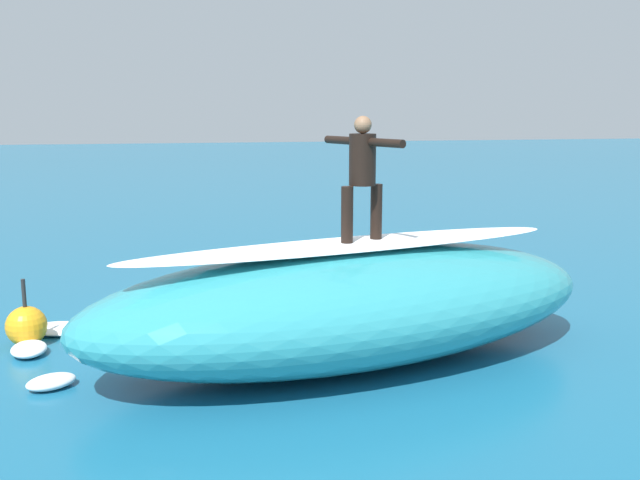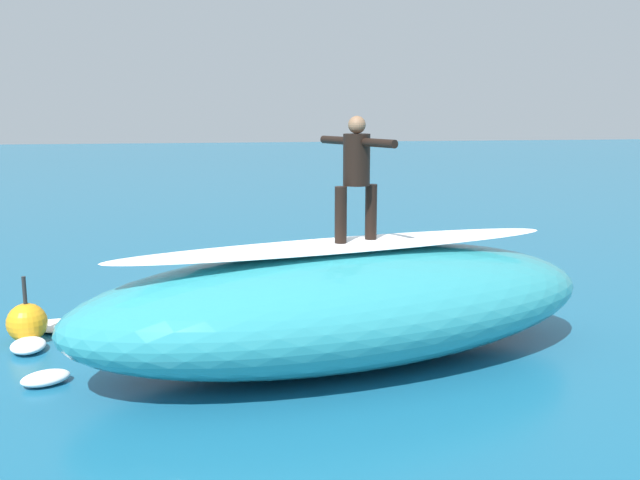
% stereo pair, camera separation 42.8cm
% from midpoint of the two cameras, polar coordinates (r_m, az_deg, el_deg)
% --- Properties ---
extents(ground_plane, '(120.00, 120.00, 0.00)m').
position_cam_midpoint_polar(ground_plane, '(11.72, -4.33, -6.45)').
color(ground_plane, '#196084').
extents(wave_crest, '(7.89, 4.51, 1.57)m').
position_cam_midpoint_polar(wave_crest, '(9.75, 1.12, -5.13)').
color(wave_crest, teal).
rests_on(wave_crest, ground_plane).
extents(wave_foam_lip, '(6.38, 2.40, 0.08)m').
position_cam_midpoint_polar(wave_foam_lip, '(9.56, 1.14, -0.38)').
color(wave_foam_lip, white).
rests_on(wave_foam_lip, wave_crest).
extents(surfboard_riding, '(2.22, 1.37, 0.08)m').
position_cam_midpoint_polar(surfboard_riding, '(9.63, 2.05, -0.30)').
color(surfboard_riding, '#EAE5C6').
rests_on(surfboard_riding, wave_crest).
extents(surfer_riding, '(0.72, 1.48, 1.65)m').
position_cam_midpoint_polar(surfer_riding, '(9.50, 2.09, 5.65)').
color(surfer_riding, black).
rests_on(surfer_riding, surfboard_riding).
extents(surfboard_paddling, '(2.00, 1.01, 0.07)m').
position_cam_midpoint_polar(surfboard_paddling, '(14.12, -3.14, -3.34)').
color(surfboard_paddling, '#E0563D').
rests_on(surfboard_paddling, ground_plane).
extents(surfer_paddling, '(1.73, 0.70, 0.31)m').
position_cam_midpoint_polar(surfer_paddling, '(14.03, -3.64, -2.71)').
color(surfer_paddling, black).
rests_on(surfer_paddling, surfboard_paddling).
extents(buoy_marker, '(0.58, 0.58, 0.99)m').
position_cam_midpoint_polar(buoy_marker, '(11.38, -23.27, -6.28)').
color(buoy_marker, orange).
rests_on(buoy_marker, ground_plane).
extents(foam_patch_near, '(0.54, 0.70, 0.17)m').
position_cam_midpoint_polar(foam_patch_near, '(11.00, -23.14, -7.96)').
color(foam_patch_near, white).
rests_on(foam_patch_near, ground_plane).
extents(foam_patch_mid, '(0.73, 0.65, 0.16)m').
position_cam_midpoint_polar(foam_patch_mid, '(9.68, -21.76, -10.41)').
color(foam_patch_mid, white).
rests_on(foam_patch_mid, ground_plane).
extents(foam_patch_far, '(1.20, 0.97, 0.10)m').
position_cam_midpoint_polar(foam_patch_far, '(11.92, -20.89, -6.58)').
color(foam_patch_far, white).
rests_on(foam_patch_far, ground_plane).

